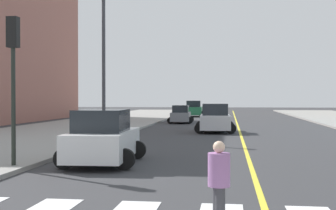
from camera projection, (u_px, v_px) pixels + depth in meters
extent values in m
cube|color=gray|center=(21.00, 139.00, 25.48)|extent=(10.00, 120.00, 0.15)
cube|color=yellow|center=(237.00, 122.00, 43.71)|extent=(0.16, 80.00, 0.01)
cube|color=silver|center=(103.00, 144.00, 16.32)|extent=(2.16, 4.42, 0.93)
cube|color=#1E2328|center=(102.00, 121.00, 16.05)|extent=(1.75, 2.24, 0.78)
cylinder|color=black|center=(137.00, 150.00, 17.58)|extent=(0.71, 0.26, 0.70)
cylinder|color=black|center=(86.00, 149.00, 17.75)|extent=(0.71, 0.26, 0.70)
cylinder|color=black|center=(124.00, 159.00, 14.91)|extent=(0.71, 0.26, 0.70)
cylinder|color=black|center=(64.00, 159.00, 15.07)|extent=(0.71, 0.26, 0.70)
cube|color=#236B42|center=(194.00, 111.00, 57.37)|extent=(2.13, 4.51, 0.96)
cube|color=#1E2328|center=(194.00, 104.00, 57.10)|extent=(1.75, 2.27, 0.81)
cylinder|color=black|center=(202.00, 113.00, 58.65)|extent=(0.73, 0.25, 0.72)
cylinder|color=black|center=(186.00, 113.00, 58.86)|extent=(0.73, 0.25, 0.72)
cylinder|color=black|center=(202.00, 114.00, 55.90)|extent=(0.73, 0.25, 0.72)
cylinder|color=black|center=(185.00, 114.00, 56.12)|extent=(0.73, 0.25, 0.72)
cube|color=slate|center=(181.00, 117.00, 42.58)|extent=(1.79, 3.77, 0.80)
cube|color=#1E2328|center=(181.00, 109.00, 42.35)|extent=(1.47, 1.90, 0.67)
cylinder|color=black|center=(191.00, 119.00, 43.65)|extent=(0.61, 0.21, 0.60)
cylinder|color=black|center=(173.00, 119.00, 43.82)|extent=(0.61, 0.21, 0.60)
cylinder|color=black|center=(189.00, 121.00, 41.35)|extent=(0.61, 0.21, 0.60)
cylinder|color=black|center=(170.00, 120.00, 41.53)|extent=(0.61, 0.21, 0.60)
cube|color=#B7B7BC|center=(215.00, 122.00, 31.27)|extent=(2.13, 4.44, 0.94)
cube|color=#1E2328|center=(215.00, 110.00, 31.00)|extent=(1.74, 2.24, 0.79)
cylinder|color=black|center=(229.00, 126.00, 32.53)|extent=(0.72, 0.25, 0.71)
cylinder|color=black|center=(201.00, 126.00, 32.72)|extent=(0.72, 0.25, 0.71)
cylinder|color=black|center=(231.00, 128.00, 29.83)|extent=(0.72, 0.25, 0.71)
cylinder|color=black|center=(200.00, 128.00, 30.02)|extent=(0.72, 0.25, 0.71)
cylinder|color=black|center=(13.00, 107.00, 14.92)|extent=(0.14, 0.14, 3.83)
cube|color=black|center=(13.00, 32.00, 14.88)|extent=(0.36, 0.28, 1.00)
sphere|color=red|center=(15.00, 24.00, 15.05)|extent=(0.18, 0.18, 0.18)
sphere|color=orange|center=(15.00, 33.00, 15.06)|extent=(0.18, 0.18, 0.18)
sphere|color=green|center=(16.00, 42.00, 15.06)|extent=(0.18, 0.18, 0.18)
cylinder|color=#38383D|center=(220.00, 210.00, 8.01)|extent=(0.18, 0.18, 0.79)
cylinder|color=#38383D|center=(218.00, 208.00, 8.17)|extent=(0.18, 0.18, 0.79)
cylinder|color=#99669E|center=(219.00, 170.00, 8.08)|extent=(0.39, 0.39, 0.59)
sphere|color=beige|center=(219.00, 147.00, 8.08)|extent=(0.21, 0.21, 0.21)
cylinder|color=#38383D|center=(104.00, 68.00, 26.44)|extent=(0.20, 0.20, 7.86)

